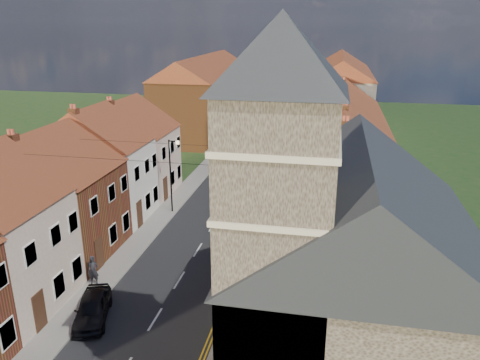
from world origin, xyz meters
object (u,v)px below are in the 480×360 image
Objects in this scene: lamppost at (171,171)px; car_near at (92,308)px; pedestrian_left at (93,271)px; church at (346,262)px; car_far at (242,134)px; car_distant at (247,128)px; car_mid at (228,171)px; pedestrian_right at (262,273)px.

lamppost is 14.87m from car_near.
lamppost is 3.31× the size of pedestrian_left.
church is 8.39× the size of pedestrian_left.
car_distant is (0.00, 3.90, -0.06)m from car_far.
car_distant is at bearing 105.06° from church.
car_near is at bearing -87.60° from lamppost.
pedestrian_left reaches higher than car_far.
car_far is 37.71m from pedestrian_left.
car_mid is 20.06m from car_distant.
car_mid reaches higher than car_distant.
lamppost is at bearing 128.30° from church.
car_mid is at bearing 74.58° from pedestrian_left.
pedestrian_right reaches higher than car_distant.
car_near is at bearing -75.36° from car_distant.
lamppost is at bearing -118.15° from car_mid.
car_mid is at bearing -70.50° from car_distant.
pedestrian_left is at bearing 99.11° from car_near.
pedestrian_right is at bearing -86.88° from car_mid.
car_distant is (-12.56, 46.68, -5.34)m from church.
pedestrian_right reaches higher than car_near.
car_near is at bearing 15.49° from pedestrian_right.
church reaches higher than car_mid.
car_far reaches higher than car_distant.
car_distant is at bearing 80.95° from pedestrian_left.
pedestrian_right is (8.22, -39.74, 0.39)m from car_distant.
car_distant is at bearing -93.33° from pedestrian_right.
car_near reaches higher than car_distant.
pedestrian_right is at bearing 3.73° from pedestrian_left.
lamppost is 11.88m from pedestrian_left.
pedestrian_left is at bearing 160.08° from church.
pedestrian_left is 1.12× the size of pedestrian_right.
pedestrian_right is (8.22, -35.84, 0.32)m from car_far.
car_mid is 16.18m from car_far.
church reaches higher than car_far.
church is 48.63m from car_distant.
car_near is 2.45× the size of pedestrian_right.
car_near is 1.02× the size of car_distant.
church is at bearing -87.70° from car_far.
car_far is at bearing -75.36° from car_distant.
pedestrian_right is at bearing -91.15° from car_far.
church is 9.40× the size of pedestrian_right.
church reaches higher than car_near.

